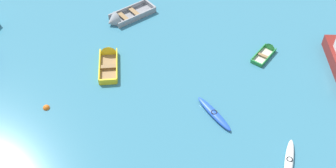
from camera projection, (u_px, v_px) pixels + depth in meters
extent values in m
cube|color=#99754C|center=(109.00, 68.00, 29.25)|extent=(1.21, 3.19, 0.12)
cube|color=yellow|center=(100.00, 66.00, 29.08)|extent=(0.13, 3.31, 0.47)
cube|color=yellow|center=(117.00, 65.00, 29.16)|extent=(0.13, 3.31, 0.47)
cube|color=yellow|center=(108.00, 82.00, 27.96)|extent=(1.21, 0.15, 0.47)
cone|color=yellow|center=(109.00, 50.00, 30.32)|extent=(1.19, 0.78, 1.18)
cube|color=#937047|center=(108.00, 66.00, 28.93)|extent=(1.11, 0.36, 0.03)
cube|color=gray|center=(133.00, 15.00, 33.80)|extent=(3.76, 3.06, 0.12)
cube|color=gray|center=(137.00, 18.00, 33.25)|extent=(3.21, 2.04, 0.50)
cube|color=gray|center=(127.00, 9.00, 34.08)|extent=(3.21, 2.04, 0.50)
cube|color=gray|center=(150.00, 6.00, 34.47)|extent=(0.89, 1.32, 0.50)
cone|color=gray|center=(113.00, 22.00, 32.81)|extent=(1.47, 1.66, 1.42)
cube|color=#937047|center=(134.00, 12.00, 33.68)|extent=(1.03, 1.33, 0.03)
cube|color=#937047|center=(123.00, 16.00, 33.21)|extent=(1.03, 1.33, 0.03)
cube|color=beige|center=(263.00, 56.00, 30.16)|extent=(2.12, 2.19, 0.07)
cube|color=#288C3D|center=(258.00, 53.00, 30.28)|extent=(1.62, 1.72, 0.29)
cube|color=#288C3D|center=(269.00, 57.00, 29.90)|extent=(1.62, 1.72, 0.29)
cube|color=#288C3D|center=(256.00, 63.00, 29.44)|extent=(0.70, 0.67, 0.29)
cone|color=#288C3D|center=(271.00, 47.00, 30.75)|extent=(0.99, 0.97, 0.86)
cube|color=#937047|center=(263.00, 55.00, 29.98)|extent=(0.75, 0.72, 0.03)
ellipsoid|color=white|center=(289.00, 161.00, 23.49)|extent=(1.68, 3.08, 0.28)
torus|color=black|center=(290.00, 159.00, 23.40)|extent=(0.50, 0.50, 0.06)
ellipsoid|color=blue|center=(214.00, 114.00, 26.02)|extent=(1.99, 3.26, 0.30)
torus|color=black|center=(214.00, 112.00, 25.92)|extent=(0.55, 0.55, 0.06)
sphere|color=orange|center=(46.00, 108.00, 26.56)|extent=(0.45, 0.45, 0.45)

